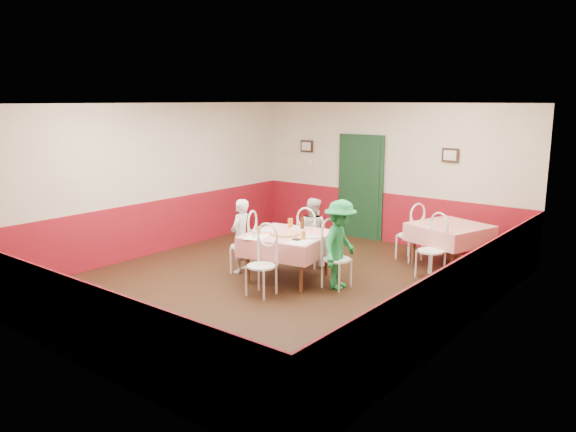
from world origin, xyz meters
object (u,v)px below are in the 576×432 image
Objects in this scene: chair_second_b at (431,251)px; glass_b at (303,235)px; main_table at (288,257)px; chair_left at (243,246)px; chair_right at (337,259)px; pizza at (285,234)px; second_table at (449,246)px; chair_near at (261,266)px; glass_a at (259,230)px; beer_bottle at (302,223)px; diner_left at (241,236)px; diner_right at (340,245)px; wallet at (296,239)px; chair_far at (311,241)px; diner_far at (312,232)px; glass_c at (290,223)px; chair_second_a at (409,236)px.

glass_b is (-1.35, -1.65, 0.37)m from chair_second_b.
chair_left is (-0.84, -0.15, 0.08)m from main_table.
chair_right is 1.00× the size of chair_second_b.
chair_left is at bearing -174.58° from pizza.
chair_right reaches higher than second_table.
second_table is at bearing 57.08° from chair_near.
beer_bottle reaches higher than glass_a.
diner_left is at bearing -137.60° from second_table.
diner_left is 0.90× the size of diner_right.
wallet is (1.19, -0.09, 0.32)m from chair_left.
main_table is at bearing 89.22° from pizza.
chair_right is 0.70m from wallet.
chair_far is at bearing 95.02° from chair_near.
chair_right is 2.02× the size of pizza.
diner_far is at bearing 55.60° from chair_right.
glass_a is (-0.50, 0.52, 0.37)m from chair_near.
second_table is 2.30m from chair_right.
pizza is 1.90× the size of beer_bottle.
glass_a is at bearing -116.15° from beer_bottle.
chair_far is 1.22m from glass_a.
second_table is 2.79m from glass_b.
second_table is 2.90m from wallet.
chair_far reaches higher than glass_a.
chair_near is 8.18× the size of wallet.
second_table is 0.75m from chair_second_b.
beer_bottle reaches higher than chair_near.
glass_c is at bearing 80.67° from chair_right.
second_table is (1.77, 2.26, 0.00)m from main_table.
main_table is 0.85m from chair_near.
chair_left is 1.08m from beer_bottle.
beer_bottle is (-0.16, 1.22, 0.43)m from chair_near.
diner_left reaches higher than pizza.
wallet is (0.36, -0.17, -0.00)m from pizza.
glass_a is at bearing -145.04° from pizza.
diner_left reaches higher than chair_left.
chair_far is 0.16m from diner_far.
glass_c is (-0.08, -0.47, 0.39)m from chair_far.
chair_far reaches higher than pizza.
chair_second_b is 2.02× the size of pizza.
chair_near is at bearing 36.19° from chair_left.
chair_far is at bearing 79.78° from glass_c.
chair_second_a is 2.50m from glass_b.
pizza is at bearing -61.65° from glass_c.
glass_b is 0.83× the size of glass_c.
chair_near is 3.21m from chair_second_a.
glass_a reaches higher than main_table.
beer_bottle reaches higher than chair_second_b.
chair_far is 1.00× the size of chair_near.
second_table is at bearing 46.68° from beer_bottle.
main_table is at bearing 90.12° from diner_right.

